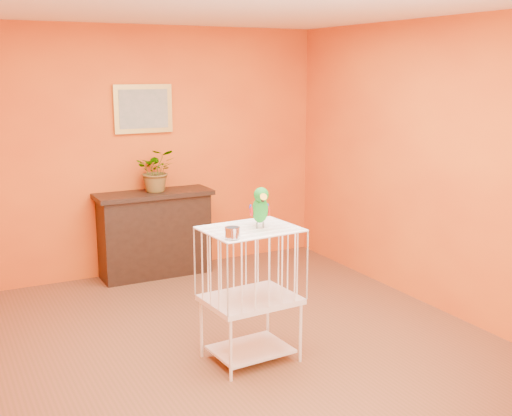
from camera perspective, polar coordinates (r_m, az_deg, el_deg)
ground at (r=5.20m, az=-1.70°, el=-12.21°), size 4.50×4.50×0.00m
room_shell at (r=4.77m, az=-1.82°, el=5.38°), size 4.50×4.50×4.50m
console_cabinet at (r=6.85m, az=-8.98°, el=-2.28°), size 1.21×0.44×0.90m
potted_plant at (r=6.75m, az=-8.86°, el=2.94°), size 0.52×0.55×0.35m
framed_picture at (r=6.82m, az=-9.99°, el=8.68°), size 0.62×0.04×0.50m
birdcage at (r=4.79m, az=-0.50°, el=-7.54°), size 0.70×0.55×1.02m
feed_cup at (r=4.36m, az=-2.11°, el=-2.20°), size 0.11×0.11×0.07m
parrot at (r=4.63m, az=0.37°, el=0.10°), size 0.16×0.28×0.31m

